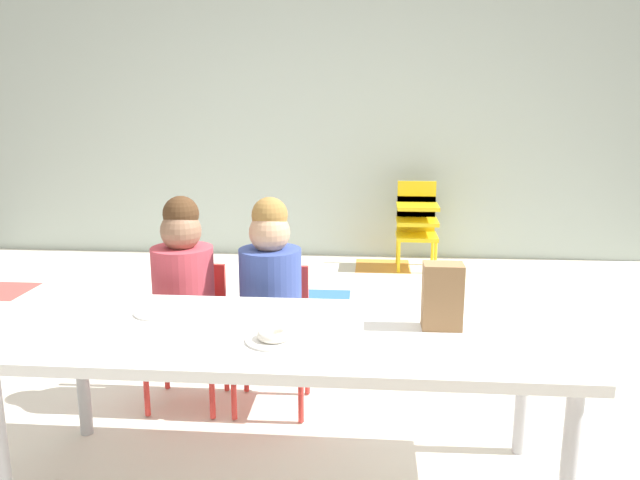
# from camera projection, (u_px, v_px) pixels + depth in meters

# --- Properties ---
(ground_plane) EXTENTS (6.07, 5.28, 0.02)m
(ground_plane) POSITION_uv_depth(u_px,v_px,m) (291.00, 391.00, 2.93)
(ground_plane) COLOR silver
(back_wall) EXTENTS (6.07, 0.10, 2.59)m
(back_wall) POSITION_uv_depth(u_px,v_px,m) (331.00, 102.00, 5.21)
(back_wall) COLOR #B2C1B7
(back_wall) RESTS_ON ground_plane
(craft_table) EXTENTS (1.86, 0.68, 0.57)m
(craft_table) POSITION_uv_depth(u_px,v_px,m) (285.00, 344.00, 2.08)
(craft_table) COLOR white
(craft_table) RESTS_ON ground_plane
(seated_child_near_camera) EXTENTS (0.32, 0.31, 0.92)m
(seated_child_near_camera) POSITION_uv_depth(u_px,v_px,m) (184.00, 282.00, 2.67)
(seated_child_near_camera) COLOR red
(seated_child_near_camera) RESTS_ON ground_plane
(seated_child_middle_seat) EXTENTS (0.32, 0.32, 0.92)m
(seated_child_middle_seat) POSITION_uv_depth(u_px,v_px,m) (271.00, 285.00, 2.64)
(seated_child_middle_seat) COLOR red
(seated_child_middle_seat) RESTS_ON ground_plane
(kid_chair_yellow_stack) EXTENTS (0.32, 0.30, 0.68)m
(kid_chair_yellow_stack) POSITION_uv_depth(u_px,v_px,m) (417.00, 219.00, 4.96)
(kid_chair_yellow_stack) COLOR yellow
(kid_chair_yellow_stack) RESTS_ON ground_plane
(paper_bag_brown) EXTENTS (0.13, 0.09, 0.22)m
(paper_bag_brown) POSITION_uv_depth(u_px,v_px,m) (442.00, 296.00, 2.07)
(paper_bag_brown) COLOR #9E754C
(paper_bag_brown) RESTS_ON craft_table
(paper_plate_near_edge) EXTENTS (0.18, 0.18, 0.01)m
(paper_plate_near_edge) POSITION_uv_depth(u_px,v_px,m) (274.00, 340.00, 1.98)
(paper_plate_near_edge) COLOR white
(paper_plate_near_edge) RESTS_ON craft_table
(paper_plate_center_table) EXTENTS (0.18, 0.18, 0.01)m
(paper_plate_center_table) POSITION_uv_depth(u_px,v_px,m) (160.00, 312.00, 2.24)
(paper_plate_center_table) COLOR white
(paper_plate_center_table) RESTS_ON craft_table
(donut_powdered_on_plate) EXTENTS (0.11, 0.11, 0.03)m
(donut_powdered_on_plate) POSITION_uv_depth(u_px,v_px,m) (274.00, 334.00, 1.97)
(donut_powdered_on_plate) COLOR white
(donut_powdered_on_plate) RESTS_ON craft_table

